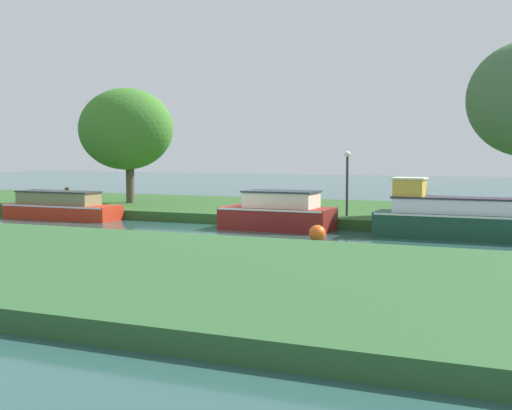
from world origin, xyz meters
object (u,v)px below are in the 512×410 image
willow_tree_left (125,129)px  mooring_post_near (67,197)px  red_narrowboat (61,207)px  channel_buoy (317,233)px  maroon_barge (278,213)px  lamp_post (347,174)px  forest_cruiser (482,219)px

willow_tree_left → mooring_post_near: willow_tree_left is taller
red_narrowboat → channel_buoy: 12.91m
maroon_barge → mooring_post_near: size_ratio=4.64×
lamp_post → mooring_post_near: size_ratio=2.85×
forest_cruiser → willow_tree_left: willow_tree_left is taller
willow_tree_left → channel_buoy: 14.48m
mooring_post_near → channel_buoy: 13.82m
red_narrowboat → channel_buoy: bearing=-12.2°
maroon_barge → lamp_post: size_ratio=1.63×
maroon_barge → willow_tree_left: 11.11m
maroon_barge → red_narrowboat: (-10.18, 0.00, -0.10)m
red_narrowboat → forest_cruiser: bearing=0.0°
maroon_barge → lamp_post: (2.03, 2.18, 1.41)m
forest_cruiser → willow_tree_left: size_ratio=1.31×
lamp_post → channel_buoy: (0.40, -4.91, -1.76)m
forest_cruiser → channel_buoy: (-4.84, -2.73, -0.40)m
forest_cruiser → mooring_post_near: bearing=176.3°
mooring_post_near → channel_buoy: bearing=-16.4°
forest_cruiser → channel_buoy: forest_cruiser is taller
maroon_barge → willow_tree_left: size_ratio=0.74×
forest_cruiser → willow_tree_left: (-16.97, 4.24, 3.34)m
forest_cruiser → lamp_post: lamp_post is taller
willow_tree_left → channel_buoy: size_ratio=10.09×
lamp_post → maroon_barge: bearing=-133.0°
lamp_post → red_narrowboat: bearing=-169.9°
red_narrowboat → channel_buoy: size_ratio=9.64×
red_narrowboat → willow_tree_left: (0.49, 4.24, 3.49)m
lamp_post → channel_buoy: 5.23m
maroon_barge → mooring_post_near: (-10.81, 1.18, 0.22)m
maroon_barge → lamp_post: 3.30m
red_narrowboat → forest_cruiser: size_ratio=0.73×
red_narrowboat → mooring_post_near: size_ratio=5.97×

